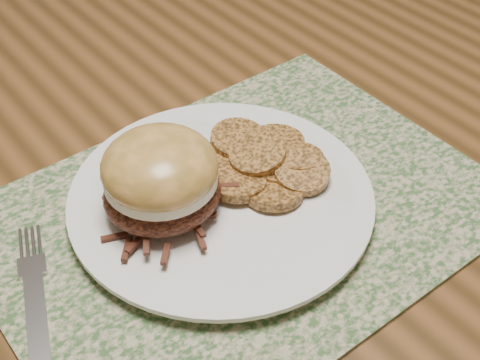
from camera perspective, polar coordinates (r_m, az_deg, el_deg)
name	(u,v)px	position (r m, az deg, el deg)	size (l,w,h in m)	color
dining_table	(347,145)	(0.82, 9.11, 2.98)	(1.50, 0.90, 0.75)	brown
placemat	(242,213)	(0.61, 0.13, -2.82)	(0.45, 0.33, 0.00)	#36572C
dinner_plate	(221,199)	(0.61, -1.62, -1.66)	(0.26, 0.26, 0.02)	white
pork_sandwich	(161,178)	(0.56, -6.78, 0.15)	(0.11, 0.11, 0.08)	black
roasted_potatoes	(263,163)	(0.62, 1.96, 1.49)	(0.13, 0.15, 0.03)	#A0682F
fork	(36,313)	(0.56, -16.99, -10.78)	(0.09, 0.19, 0.00)	#B3B4BB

